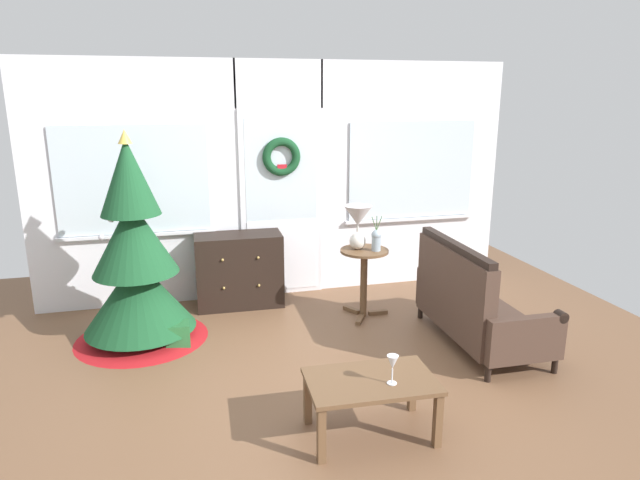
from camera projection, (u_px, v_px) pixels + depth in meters
The scene contains 11 objects.
ground_plane at pixel (331, 378), 4.44m from camera, with size 6.76×6.76×0.00m, color brown.
back_wall_with_door at pixel (280, 180), 6.06m from camera, with size 5.20×0.19×2.55m.
christmas_tree at pixel (136, 267), 4.99m from camera, with size 1.20×1.20×1.91m.
dresser_cabinet at pixel (239, 270), 5.89m from camera, with size 0.91×0.46×0.78m.
settee_sofa at pixel (472, 305), 4.96m from camera, with size 0.74×1.46×0.96m.
side_table at pixel (364, 269), 5.56m from camera, with size 0.50×0.48×0.70m.
table_lamp at pixel (358, 221), 5.46m from camera, with size 0.28×0.28×0.44m.
flower_vase at pixel (376, 239), 5.45m from camera, with size 0.11×0.10×0.35m.
coffee_table at pixel (371, 387), 3.63m from camera, with size 0.86×0.55×0.41m.
wine_glass at pixel (393, 363), 3.52m from camera, with size 0.08×0.08×0.20m.
gift_box at pixel (178, 335), 4.99m from camera, with size 0.21×0.19×0.21m, color #266633.
Camera 1 is at (-1.09, -3.86, 2.20)m, focal length 31.22 mm.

